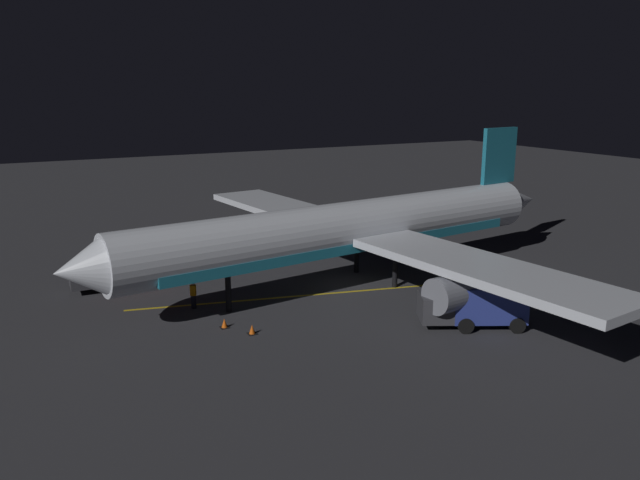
{
  "coord_description": "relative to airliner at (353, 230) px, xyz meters",
  "views": [
    {
      "loc": [
        -35.29,
        20.73,
        13.37
      ],
      "look_at": [
        0.0,
        2.0,
        3.5
      ],
      "focal_mm": 34.72,
      "sensor_mm": 36.0,
      "label": 1
    }
  ],
  "objects": [
    {
      "name": "catering_truck",
      "position": [
        -10.12,
        -2.21,
        -2.59
      ],
      "size": [
        4.52,
        6.22,
        2.53
      ],
      "color": "navy",
      "rests_on": "ground_plane"
    },
    {
      "name": "airliner",
      "position": [
        0.0,
        0.0,
        0.0
      ],
      "size": [
        39.03,
        38.91,
        10.29
      ],
      "color": "silver",
      "rests_on": "ground_plane"
    },
    {
      "name": "apron_guide_stripe",
      "position": [
        -0.48,
        4.62,
        -3.88
      ],
      "size": [
        5.32,
        21.23,
        0.01
      ],
      "primitive_type": "cube",
      "rotation": [
        0.0,
        0.0,
        -0.24
      ],
      "color": "gold",
      "rests_on": "ground_plane"
    },
    {
      "name": "baggage_truck",
      "position": [
        6.79,
        14.17,
        -2.68
      ],
      "size": [
        2.46,
        6.64,
        2.26
      ],
      "color": "maroon",
      "rests_on": "ground_plane"
    },
    {
      "name": "ground_plane",
      "position": [
        -0.07,
        0.62,
        -3.98
      ],
      "size": [
        180.0,
        180.0,
        0.2
      ],
      "primitive_type": "cube",
      "color": "#313135"
    },
    {
      "name": "ground_crew_worker",
      "position": [
        0.48,
        11.24,
        -3.0
      ],
      "size": [
        0.4,
        0.4,
        1.74
      ],
      "color": "black",
      "rests_on": "ground_plane"
    },
    {
      "name": "traffic_cone_near_right",
      "position": [
        -3.5,
        10.63,
        -3.63
      ],
      "size": [
        0.5,
        0.5,
        0.55
      ],
      "color": "#EA590F",
      "rests_on": "ground_plane"
    },
    {
      "name": "traffic_cone_near_left",
      "position": [
        -5.12,
        9.59,
        -3.63
      ],
      "size": [
        0.5,
        0.5,
        0.55
      ],
      "color": "#EA590F",
      "rests_on": "ground_plane"
    }
  ]
}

